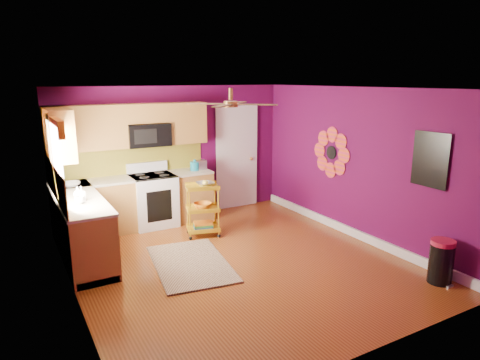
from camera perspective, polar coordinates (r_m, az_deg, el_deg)
ground at (r=6.41m, az=-0.26°, el=-10.82°), size 5.00×5.00×0.00m
room_envelope at (r=5.94m, az=-0.05°, el=3.75°), size 4.54×5.04×2.52m
lower_cabinets at (r=7.41m, az=-16.46°, el=-4.39°), size 2.81×2.31×0.94m
electric_range at (r=7.93m, az=-11.49°, el=-2.59°), size 0.76×0.66×1.13m
upper_cabinetry at (r=7.50m, az=-17.01°, el=6.46°), size 2.80×2.30×1.26m
left_window at (r=6.25m, az=-23.41°, el=4.09°), size 0.08×1.35×1.08m
panel_door at (r=8.80m, az=-0.44°, el=2.90°), size 0.95×0.11×2.15m
right_wall_art at (r=7.06m, az=17.13°, el=3.14°), size 0.04×2.74×1.04m
ceiling_fan at (r=6.03m, az=-1.23°, el=10.18°), size 1.01×1.01×0.26m
shag_rug at (r=6.36m, az=-6.61°, el=-10.98°), size 1.25×1.79×0.02m
rolling_cart at (r=7.28m, az=-4.92°, el=-3.66°), size 0.63×0.53×0.98m
trash_can at (r=6.27m, az=25.24°, el=-9.81°), size 0.31×0.33×0.59m
teal_kettle at (r=8.10m, az=-6.04°, el=1.89°), size 0.18×0.18×0.21m
toaster at (r=8.14m, az=-5.34°, el=2.01°), size 0.22×0.15×0.18m
soap_bottle_a at (r=6.45m, az=-20.38°, el=-1.70°), size 0.09×0.09×0.20m
soap_bottle_b at (r=6.59m, az=-20.81°, el=-1.59°), size 0.13×0.13×0.17m
counter_dish at (r=7.37m, az=-21.57°, el=-0.53°), size 0.28×0.28×0.07m
counter_cup at (r=6.31m, az=-20.58°, el=-2.51°), size 0.13×0.13×0.11m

